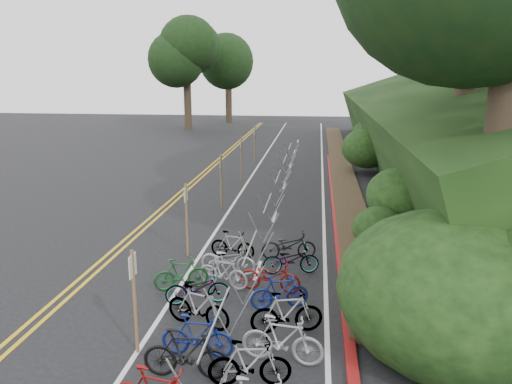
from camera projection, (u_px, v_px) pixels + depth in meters
ground at (111, 328)px, 12.12m from camera, size 120.00×120.00×0.00m
road_markings at (218, 214)px, 21.78m from camera, size 7.47×80.00×0.01m
red_curb at (334, 205)px, 23.00m from camera, size 0.25×28.00×0.10m
embankment at (461, 135)px, 28.32m from camera, size 14.30×48.14×9.11m
bike_rack_front at (216, 334)px, 10.05m from camera, size 1.18×3.10×1.24m
bike_racks_rest at (278, 182)px, 24.09m from camera, size 1.14×23.00×1.17m
signpost_near at (134, 295)px, 10.75m from camera, size 0.08×0.40×2.40m
signposts_rest at (232, 166)px, 25.21m from camera, size 0.08×18.40×2.50m
bike_front at (181, 274)px, 14.18m from camera, size 1.01×1.61×0.94m
bike_valet at (243, 299)px, 12.52m from camera, size 3.44×10.12×1.09m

